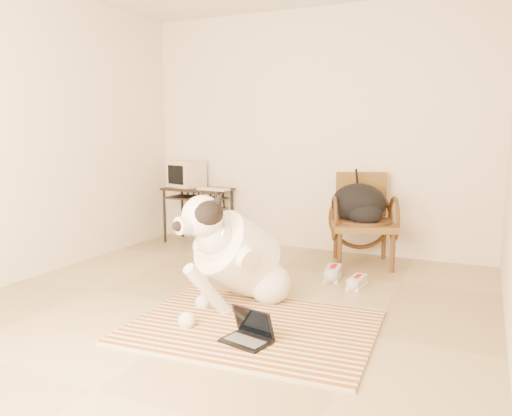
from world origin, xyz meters
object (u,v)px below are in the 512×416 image
Objects in this scene: rattan_chair at (363,219)px; backpack at (360,205)px; computer_desk at (197,196)px; dog at (237,257)px; crt_monitor at (186,174)px; pc_tower at (214,227)px; laptop at (249,333)px.

rattan_chair is 0.16m from backpack.
computer_desk is at bearing 175.67° from rattan_chair.
dog is 2.40× the size of backpack.
crt_monitor is (-1.64, 1.87, 0.45)m from dog.
dog is 2.33m from computer_desk.
rattan_chair is at bearing -5.47° from pc_tower.
dog is 0.81m from laptop.
backpack is (2.23, -0.29, -0.22)m from crt_monitor.
dog is 3.86× the size of laptop.
computer_desk is at bearing -174.13° from pc_tower.
backpack reaches higher than laptop.
crt_monitor is at bearing 174.49° from rattan_chair.
rattan_chair is (1.85, -0.18, 0.26)m from pc_tower.
laptop is 3.31m from crt_monitor.
computer_desk is 1.49× the size of backpack.
backpack is at bearing -6.27° from computer_desk.
pc_tower is at bearing 172.36° from backpack.
rattan_chair is 1.68× the size of backpack.
crt_monitor is 0.74m from pc_tower.
backpack reaches higher than pc_tower.
computer_desk is 1.83× the size of crt_monitor.
crt_monitor is 0.81× the size of backpack.
pc_tower is (0.21, 0.02, -0.37)m from computer_desk.
dog is at bearing -51.13° from computer_desk.
computer_desk is 0.32m from crt_monitor.
laptop is at bearing -50.68° from crt_monitor.
crt_monitor is 2.26m from backpack.
rattan_chair reaches higher than pc_tower.
computer_desk is at bearing 128.87° from dog.
crt_monitor is (-2.04, 2.50, 0.76)m from laptop.
backpack is (0.59, 1.58, 0.23)m from dog.
computer_desk reaches higher than pc_tower.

